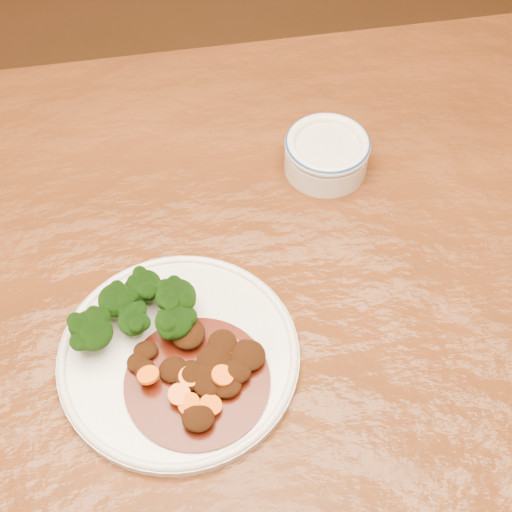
{
  "coord_description": "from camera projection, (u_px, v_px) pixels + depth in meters",
  "views": [
    {
      "loc": [
        0.01,
        -0.43,
        1.43
      ],
      "look_at": [
        0.03,
        0.04,
        0.77
      ],
      "focal_mm": 50.0,
      "sensor_mm": 36.0,
      "label": 1
    }
  ],
  "objects": [
    {
      "name": "dining_table",
      "position": [
        232.0,
        334.0,
        0.87
      ],
      "size": [
        1.6,
        1.08,
        0.75
      ],
      "rotation": [
        0.0,
        0.0,
        0.12
      ],
      "color": "#5C2B10",
      "rests_on": "ground"
    },
    {
      "name": "dinner_plate",
      "position": [
        179.0,
        355.0,
        0.76
      ],
      "size": [
        0.26,
        0.26,
        0.02
      ],
      "rotation": [
        0.0,
        0.0,
        -0.15
      ],
      "color": "silver",
      "rests_on": "dining_table"
    },
    {
      "name": "dip_bowl",
      "position": [
        327.0,
        153.0,
        0.9
      ],
      "size": [
        0.11,
        0.11,
        0.05
      ],
      "rotation": [
        0.0,
        0.0,
        -0.26
      ],
      "color": "silver",
      "rests_on": "dining_table"
    },
    {
      "name": "ground",
      "position": [
        241.0,
        501.0,
        1.42
      ],
      "size": [
        4.0,
        4.0,
        0.0
      ],
      "primitive_type": "plane",
      "color": "#4C2F13",
      "rests_on": "ground"
    },
    {
      "name": "broccoli_florets",
      "position": [
        133.0,
        312.0,
        0.75
      ],
      "size": [
        0.13,
        0.1,
        0.05
      ],
      "color": "#7E9F52",
      "rests_on": "dinner_plate"
    },
    {
      "name": "mince_stew",
      "position": [
        205.0,
        370.0,
        0.73
      ],
      "size": [
        0.15,
        0.15,
        0.03
      ],
      "color": "#4E1308",
      "rests_on": "dinner_plate"
    }
  ]
}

